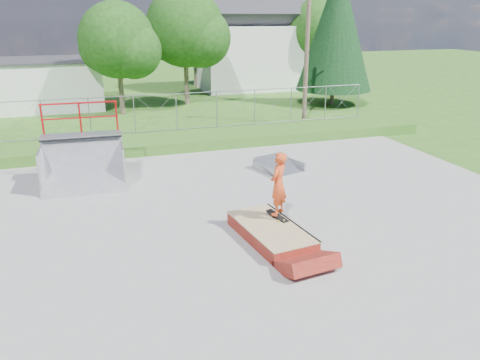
# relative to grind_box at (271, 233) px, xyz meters

# --- Properties ---
(ground) EXTENTS (120.00, 120.00, 0.00)m
(ground) POSITION_rel_grind_box_xyz_m (-0.36, 0.97, -0.21)
(ground) COLOR #2E5E1A
(ground) RESTS_ON ground
(concrete_pad) EXTENTS (20.00, 16.00, 0.04)m
(concrete_pad) POSITION_rel_grind_box_xyz_m (-0.36, 0.97, -0.19)
(concrete_pad) COLOR gray
(concrete_pad) RESTS_ON ground
(grass_berm) EXTENTS (24.00, 3.00, 0.50)m
(grass_berm) POSITION_rel_grind_box_xyz_m (-0.36, 10.47, 0.04)
(grass_berm) COLOR #2E5E1A
(grass_berm) RESTS_ON ground
(grind_box) EXTENTS (1.71, 2.97, 0.42)m
(grind_box) POSITION_rel_grind_box_xyz_m (0.00, 0.00, 0.00)
(grind_box) COLOR maroon
(grind_box) RESTS_ON concrete_pad
(quarter_pipe) EXTENTS (2.91, 2.49, 2.82)m
(quarter_pipe) POSITION_rel_grind_box_xyz_m (-4.75, 6.06, 1.20)
(quarter_pipe) COLOR gray
(quarter_pipe) RESTS_ON concrete_pad
(flat_bank_ramp) EXTENTS (1.84, 1.90, 0.45)m
(flat_bank_ramp) POSITION_rel_grind_box_xyz_m (2.55, 5.51, 0.01)
(flat_bank_ramp) COLOR gray
(flat_bank_ramp) RESTS_ON concrete_pad
(skateboard) EXTENTS (0.47, 0.82, 0.13)m
(skateboard) POSITION_rel_grind_box_xyz_m (0.38, 0.45, 0.25)
(skateboard) COLOR black
(skateboard) RESTS_ON grind_box
(skater) EXTENTS (0.76, 0.76, 1.78)m
(skater) POSITION_rel_grind_box_xyz_m (0.38, 0.45, 1.14)
(skater) COLOR #E7491D
(skater) RESTS_ON grind_box
(chain_link_fence) EXTENTS (20.00, 0.06, 1.80)m
(chain_link_fence) POSITION_rel_grind_box_xyz_m (-0.36, 11.47, 1.19)
(chain_link_fence) COLOR gray
(chain_link_fence) RESTS_ON grass_berm
(utility_building_flat) EXTENTS (10.00, 6.00, 3.00)m
(utility_building_flat) POSITION_rel_grind_box_xyz_m (-8.36, 22.97, 1.29)
(utility_building_flat) COLOR silver
(utility_building_flat) RESTS_ON ground
(gable_house) EXTENTS (8.40, 6.08, 8.94)m
(gable_house) POSITION_rel_grind_box_xyz_m (8.64, 26.97, 3.63)
(gable_house) COLOR silver
(gable_house) RESTS_ON ground
(utility_pole) EXTENTS (0.24, 0.24, 8.00)m
(utility_pole) POSITION_rel_grind_box_xyz_m (7.14, 12.97, 3.79)
(utility_pole) COLOR brown
(utility_pole) RESTS_ON ground
(tree_left_near) EXTENTS (4.76, 4.48, 6.65)m
(tree_left_near) POSITION_rel_grind_box_xyz_m (-2.11, 18.80, 4.03)
(tree_left_near) COLOR brown
(tree_left_near) RESTS_ON ground
(tree_center) EXTENTS (5.44, 5.12, 7.60)m
(tree_center) POSITION_rel_grind_box_xyz_m (2.42, 20.78, 4.64)
(tree_center) COLOR brown
(tree_center) RESTS_ON ground
(tree_right_far) EXTENTS (5.10, 4.80, 7.12)m
(tree_right_far) POSITION_rel_grind_box_xyz_m (13.91, 24.79, 4.33)
(tree_right_far) COLOR brown
(tree_right_far) RESTS_ON ground
(tree_back_mid) EXTENTS (4.08, 3.84, 5.70)m
(tree_back_mid) POSITION_rel_grind_box_xyz_m (4.85, 28.82, 3.42)
(tree_back_mid) COLOR brown
(tree_back_mid) RESTS_ON ground
(conifer_tree) EXTENTS (5.04, 5.04, 9.10)m
(conifer_tree) POSITION_rel_grind_box_xyz_m (11.64, 17.97, 4.84)
(conifer_tree) COLOR brown
(conifer_tree) RESTS_ON ground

